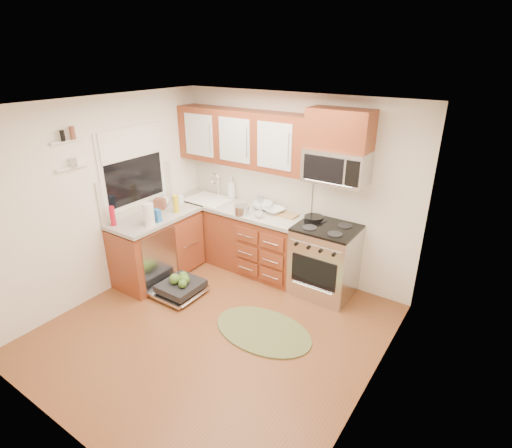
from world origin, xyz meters
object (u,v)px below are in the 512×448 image
Objects in this scene: bowl_b at (262,205)px; range at (325,260)px; dishwasher at (179,288)px; cutting_board at (286,215)px; bowl_a at (274,210)px; upper_cabinets at (242,138)px; paper_towel_roll at (149,214)px; rug at (263,331)px; microwave at (336,166)px; skillet at (314,218)px; cup at (259,215)px; sink at (209,207)px; stock_pot at (242,210)px.

range is at bearing -6.83° from bowl_b.
cutting_board is at bearing 53.61° from dishwasher.
bowl_a reaches higher than dishwasher.
bowl_a is (-0.83, 0.09, 0.48)m from range.
range is (1.41, -0.15, -1.40)m from upper_cabinets.
dishwasher is 2.42× the size of paper_towel_roll.
paper_towel_roll reaches higher than rug.
upper_cabinets is at bearing 178.98° from microwave.
upper_cabinets reaches higher than bowl_a.
microwave reaches higher than skillet.
dishwasher is 1.60m from bowl_b.
dishwasher is at bearing 4.56° from paper_towel_roll.
cutting_board is at bearing -5.13° from bowl_b.
cutting_board is at bearing 172.08° from range.
cup is (0.50, -0.32, -0.91)m from upper_cabinets.
rug is (-0.20, -1.14, -0.46)m from range.
dishwasher is at bearing -143.73° from range.
paper_towel_roll reaches higher than cutting_board.
range is 0.57m from skillet.
microwave is 2.57× the size of cutting_board.
range is 0.97m from bowl_a.
range is 1.05m from cup.
dishwasher is at bearing -140.93° from microwave.
paper_towel_roll is at bearing -179.44° from rug.
bowl_a reaches higher than sink.
paper_towel_roll is at bearing -142.95° from skillet.
microwave reaches higher than bowl_a.
cup is (1.02, -0.17, 0.17)m from sink.
sink is 3.03× the size of stock_pot.
paper_towel_roll is (-1.68, -1.27, 0.10)m from skillet.
paper_towel_roll is at bearing -148.97° from range.
microwave reaches higher than paper_towel_roll.
cutting_board is at bearing 109.48° from rug.
dishwasher is (0.39, -1.12, -0.70)m from sink.
range is 1.96m from sink.
upper_cabinets is 1.47m from skillet.
cutting_board is (-0.64, 0.09, 0.46)m from range.
bowl_a is at bearing 174.08° from range.
upper_cabinets reaches higher than skillet.
rug is at bearing -33.33° from sink.
skillet reaches higher than rug.
range is 0.79× the size of rug.
dishwasher is at bearing -70.80° from sink.
bowl_a is (-0.83, -0.03, -0.74)m from microwave.
skillet is at bearing 91.83° from rug.
cutting_board is 1.80m from paper_towel_roll.
stock_pot is at bearing -56.29° from upper_cabinets.
microwave reaches higher than sink.
upper_cabinets is 2.93× the size of dishwasher.
upper_cabinets is at bearing 176.95° from bowl_b.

